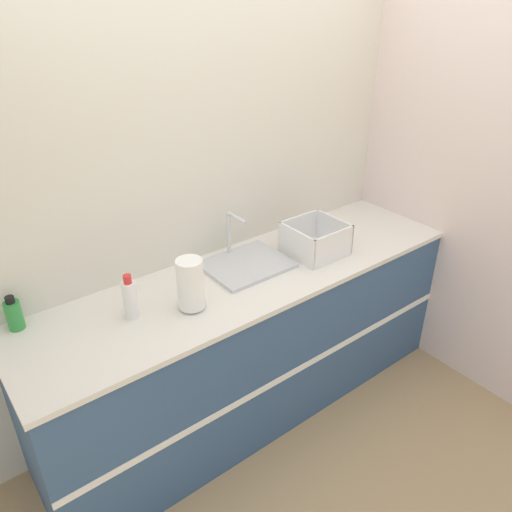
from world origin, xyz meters
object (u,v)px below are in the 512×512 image
object	(u,v)px
paper_towel_roll	(191,284)
dish_rack	(315,242)
bottle_white_spray	(130,299)
sink	(245,262)
bottle_green	(14,314)

from	to	relation	value
paper_towel_roll	dish_rack	bearing A→B (deg)	2.79
dish_rack	paper_towel_roll	bearing A→B (deg)	-177.21
paper_towel_roll	dish_rack	xyz separation A→B (m)	(0.86, 0.04, -0.06)
dish_rack	bottle_white_spray	bearing A→B (deg)	176.50
sink	paper_towel_roll	bearing A→B (deg)	-159.42
paper_towel_roll	bottle_white_spray	distance (m)	0.29
paper_towel_roll	bottle_white_spray	xyz separation A→B (m)	(-0.26, 0.11, -0.03)
bottle_white_spray	sink	bearing A→B (deg)	4.70
bottle_green	bottle_white_spray	distance (m)	0.52
bottle_green	sink	bearing A→B (deg)	-8.94
sink	paper_towel_roll	size ratio (longest dim) A/B	1.70
paper_towel_roll	dish_rack	distance (m)	0.86
bottle_green	bottle_white_spray	world-z (taller)	bottle_white_spray
paper_towel_roll	bottle_green	size ratio (longest dim) A/B	1.55
dish_rack	bottle_white_spray	distance (m)	1.12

